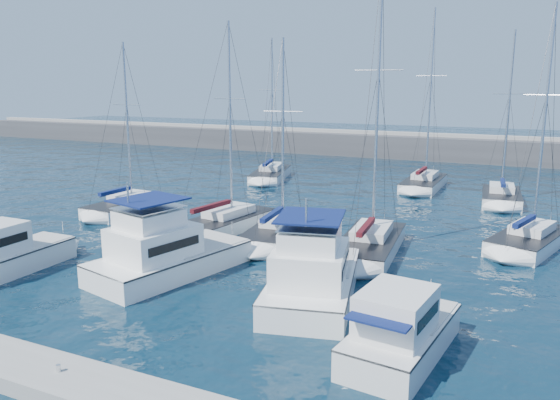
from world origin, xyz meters
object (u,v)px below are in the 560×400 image
at_px(motor_yacht_stbd_inner, 312,277).
at_px(sailboat_mid_c, 279,231).
at_px(motor_yacht_port_inner, 164,255).
at_px(motor_yacht_stbd_outer, 400,334).
at_px(sailboat_back_c, 501,197).
at_px(sailboat_back_b, 424,183).
at_px(sailboat_mid_e, 529,240).
at_px(sailboat_back_a, 271,174).
at_px(motor_yacht_port_outer, 3,257).
at_px(sailboat_mid_d, 370,244).
at_px(sailboat_mid_a, 126,207).
at_px(sailboat_mid_b, 225,223).

height_order(motor_yacht_stbd_inner, sailboat_mid_c, sailboat_mid_c).
height_order(motor_yacht_port_inner, motor_yacht_stbd_outer, motor_yacht_port_inner).
relative_size(motor_yacht_port_inner, sailboat_back_c, 0.64).
bearing_deg(motor_yacht_port_inner, motor_yacht_stbd_inner, 14.59).
bearing_deg(sailboat_back_b, sailboat_mid_c, -102.81).
xyz_separation_m(sailboat_mid_e, sailboat_back_a, (-25.38, 15.60, -0.02)).
bearing_deg(motor_yacht_stbd_outer, sailboat_mid_e, 83.41).
bearing_deg(motor_yacht_stbd_outer, motor_yacht_port_inner, 171.88).
height_order(motor_yacht_port_inner, sailboat_mid_e, sailboat_mid_e).
relative_size(motor_yacht_port_inner, sailboat_back_a, 0.63).
relative_size(motor_yacht_port_outer, sailboat_back_c, 0.49).
bearing_deg(sailboat_back_a, motor_yacht_port_inner, -89.44).
height_order(motor_yacht_stbd_inner, sailboat_mid_e, sailboat_mid_e).
distance_m(motor_yacht_port_outer, sailboat_mid_d, 20.50).
bearing_deg(motor_yacht_port_inner, motor_yacht_stbd_outer, -1.41).
height_order(motor_yacht_port_outer, motor_yacht_stbd_inner, motor_yacht_stbd_inner).
height_order(sailboat_mid_e, sailboat_back_c, sailboat_mid_e).
bearing_deg(sailboat_mid_d, sailboat_mid_a, 169.89).
bearing_deg(sailboat_mid_a, sailboat_mid_c, -3.93).
xyz_separation_m(motor_yacht_stbd_outer, sailboat_mid_c, (-10.73, 12.32, -0.44)).
xyz_separation_m(sailboat_mid_b, sailboat_mid_d, (10.53, -0.72, 0.03)).
xyz_separation_m(motor_yacht_port_inner, motor_yacht_stbd_inner, (8.33, 0.15, 0.00)).
xyz_separation_m(motor_yacht_stbd_outer, sailboat_mid_d, (-4.56, 12.02, -0.40)).
height_order(sailboat_back_a, sailboat_back_c, sailboat_back_a).
xyz_separation_m(motor_yacht_port_inner, sailboat_back_b, (7.74, 30.59, -0.59)).
bearing_deg(sailboat_back_b, sailboat_mid_d, -86.89).
xyz_separation_m(sailboat_mid_c, sailboat_mid_d, (6.17, -0.30, 0.04)).
height_order(motor_yacht_stbd_outer, sailboat_back_a, sailboat_back_a).
height_order(sailboat_mid_a, sailboat_back_a, sailboat_back_a).
height_order(motor_yacht_stbd_outer, sailboat_back_b, sailboat_back_b).
relative_size(sailboat_mid_a, sailboat_back_a, 0.90).
distance_m(sailboat_mid_c, sailboat_mid_e, 15.54).
bearing_deg(motor_yacht_stbd_outer, sailboat_mid_b, 146.68).
relative_size(motor_yacht_stbd_outer, sailboat_back_b, 0.38).
bearing_deg(motor_yacht_port_inner, sailboat_mid_d, 57.71).
xyz_separation_m(motor_yacht_port_outer, sailboat_mid_c, (10.49, 12.23, -0.44)).
bearing_deg(motor_yacht_stbd_inner, sailboat_back_a, 106.18).
xyz_separation_m(sailboat_mid_b, sailboat_back_c, (16.76, 17.50, 0.02)).
bearing_deg(motor_yacht_port_inner, sailboat_back_b, 89.39).
distance_m(motor_yacht_stbd_inner, sailboat_mid_c, 10.39).
xyz_separation_m(motor_yacht_port_inner, sailboat_mid_a, (-11.38, 10.28, -0.61)).
xyz_separation_m(sailboat_mid_d, sailboat_back_a, (-16.74, 20.61, -0.03)).
bearing_deg(sailboat_mid_b, motor_yacht_port_outer, -107.31).
xyz_separation_m(sailboat_mid_a, sailboat_back_b, (19.13, 20.31, 0.03)).
xyz_separation_m(sailboat_mid_d, sailboat_back_c, (6.23, 18.22, -0.01)).
relative_size(sailboat_mid_b, sailboat_back_c, 0.98).
xyz_separation_m(sailboat_mid_a, sailboat_mid_b, (9.59, -1.10, -0.00)).
distance_m(motor_yacht_port_outer, motor_yacht_stbd_outer, 21.22).
bearing_deg(motor_yacht_port_outer, sailboat_back_b, 64.72).
relative_size(sailboat_back_b, sailboat_back_c, 1.18).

